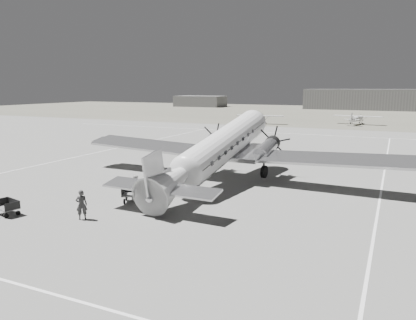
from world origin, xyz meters
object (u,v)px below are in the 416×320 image
object	(u,v)px
passenger	(160,182)
ground_crew	(82,205)
dc3_airliner	(219,150)
light_plane_right	(357,120)
baggage_cart_far	(7,207)
shed_secondary	(200,101)
light_plane_left	(260,119)
baggage_cart_near	(136,194)
hangar_main	(372,99)
ramp_agent	(136,188)

from	to	relation	value
passenger	ground_crew	bearing A→B (deg)	-170.78
dc3_airliner	light_plane_right	bearing A→B (deg)	86.86
baggage_cart_far	shed_secondary	bearing A→B (deg)	124.15
dc3_airliner	passenger	distance (m)	5.23
light_plane_left	passenger	world-z (taller)	light_plane_left
passenger	baggage_cart_near	bearing A→B (deg)	-165.58
ground_crew	hangar_main	bearing A→B (deg)	-134.25
shed_secondary	light_plane_right	distance (m)	81.13
light_plane_right	ground_crew	xyz separation A→B (m)	(-8.61, -68.05, -0.14)
baggage_cart_far	ground_crew	xyz separation A→B (m)	(4.57, 1.18, 0.41)
light_plane_left	ground_crew	size ratio (longest dim) A/B	5.65
light_plane_right	dc3_airliner	bearing A→B (deg)	-85.30
baggage_cart_far	ramp_agent	size ratio (longest dim) A/B	0.91
hangar_main	light_plane_left	xyz separation A→B (m)	(-17.19, -65.86, -2.30)
light_plane_right	passenger	xyz separation A→B (m)	(-7.75, -61.10, -0.21)
hangar_main	ground_crew	xyz separation A→B (m)	(-8.05, -127.03, -2.45)
ground_crew	baggage_cart_far	bearing A→B (deg)	-26.10
shed_secondary	ground_crew	size ratio (longest dim) A/B	10.58
baggage_cart_near	light_plane_right	bearing A→B (deg)	55.99
light_plane_right	baggage_cart_near	distance (m)	64.34
ramp_agent	hangar_main	bearing A→B (deg)	-12.86
dc3_airliner	passenger	size ratio (longest dim) A/B	17.62
light_plane_left	hangar_main	bearing A→B (deg)	69.31
hangar_main	shed_secondary	size ratio (longest dim) A/B	2.33
baggage_cart_near	ground_crew	xyz separation A→B (m)	(-0.77, -4.20, 0.32)
hangar_main	shed_secondary	xyz separation A→B (m)	(-60.00, -5.00, -1.30)
hangar_main	dc3_airliner	distance (m)	116.14
ground_crew	ramp_agent	distance (m)	4.52
light_plane_left	ground_crew	bearing A→B (deg)	-87.55
hangar_main	dc3_airliner	size ratio (longest dim) A/B	1.53
light_plane_left	baggage_cart_far	distance (m)	62.53
dc3_airliner	light_plane_left	world-z (taller)	dc3_airliner
dc3_airliner	ramp_agent	size ratio (longest dim) A/B	16.12
dc3_airliner	ground_crew	bearing A→B (deg)	-106.57
baggage_cart_near	baggage_cart_far	world-z (taller)	baggage_cart_near
shed_secondary	baggage_cart_far	bearing A→B (deg)	-68.97
shed_secondary	baggage_cart_far	size ratio (longest dim) A/B	11.62
light_plane_left	baggage_cart_far	bearing A→B (deg)	-91.86
baggage_cart_near	baggage_cart_far	xyz separation A→B (m)	(-5.34, -5.38, -0.10)
baggage_cart_far	ground_crew	distance (m)	4.74
shed_secondary	light_plane_right	size ratio (longest dim) A/B	1.89
baggage_cart_near	ground_crew	distance (m)	4.28
light_plane_right	baggage_cart_far	size ratio (longest dim) A/B	6.14
light_plane_left	ramp_agent	distance (m)	57.52
hangar_main	light_plane_right	size ratio (longest dim) A/B	4.42
light_plane_left	light_plane_right	xyz separation A→B (m)	(17.75, 6.88, -0.01)
light_plane_right	baggage_cart_far	bearing A→B (deg)	-91.11
shed_secondary	baggage_cart_far	xyz separation A→B (m)	(47.38, -123.21, -1.56)
dc3_airliner	ground_crew	xyz separation A→B (m)	(-3.65, -10.98, -1.76)
shed_secondary	ramp_agent	world-z (taller)	shed_secondary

